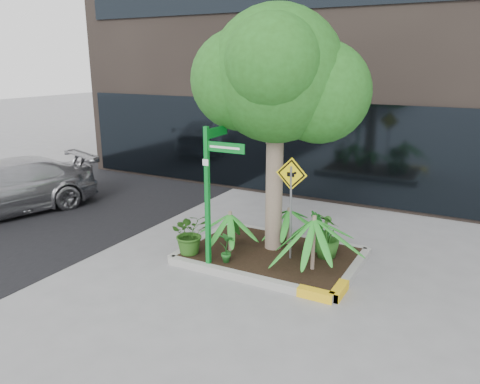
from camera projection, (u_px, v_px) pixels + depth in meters
The scene contains 14 objects.
ground at pixel (255, 263), 8.97m from camera, with size 80.00×80.00×0.00m, color gray.
asphalt_road at pixel (28, 212), 11.94m from camera, with size 7.00×80.00×0.01m, color black.
planter at pixel (272, 255), 9.07m from camera, with size 3.35×2.36×0.15m.
tree at pixel (277, 75), 8.43m from camera, with size 3.19×2.83×4.78m.
palm_front at pixel (314, 219), 8.10m from camera, with size 1.13×1.13×1.25m.
palm_left at pixel (230, 214), 8.98m from camera, with size 0.90×0.90×1.00m.
palm_back at pixel (289, 210), 9.32m from camera, with size 0.85×0.85×0.95m.
parked_car at pixel (1, 188), 11.64m from camera, with size 1.87×4.60×1.33m, color #9F9FA4.
shrub_a at pixel (190, 233), 8.94m from camera, with size 0.74×0.74×0.83m, color #275618.
shrub_b at pixel (327, 236), 8.76m from camera, with size 0.48×0.48×0.86m, color #265E1C.
shrub_c at pixel (227, 247), 8.55m from camera, with size 0.32×0.32×0.60m, color #1D5F1F.
shrub_d at pixel (320, 231), 8.99m from camera, with size 0.47×0.47×0.86m, color #1D6720.
street_sign_post at pixel (211, 184), 8.22m from camera, with size 0.79×0.78×2.66m.
cattle_sign at pixel (291, 192), 8.41m from camera, with size 0.60×0.12×1.94m.
Camera 1 is at (3.67, -7.41, 3.74)m, focal length 35.00 mm.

